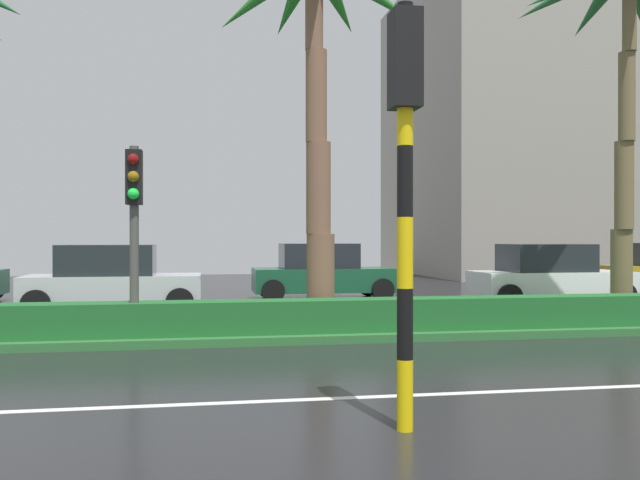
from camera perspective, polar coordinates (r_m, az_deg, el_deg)
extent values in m
cylinder|color=brown|center=(13.65, 0.04, -3.31)|extent=(0.56, 0.56, 1.82)
cylinder|color=brown|center=(13.64, -0.13, 4.34)|extent=(0.49, 0.49, 1.82)
cylinder|color=brown|center=(13.88, -0.31, 11.87)|extent=(0.42, 0.42, 1.82)
cylinder|color=brown|center=(14.35, -0.49, 19.02)|extent=(0.36, 0.36, 1.82)
cylinder|color=brown|center=(16.55, 23.77, -2.53)|extent=(0.46, 0.46, 1.93)
cylinder|color=brown|center=(16.50, 23.95, 4.17)|extent=(0.41, 0.41, 1.93)
cylinder|color=brown|center=(16.67, 24.14, 10.82)|extent=(0.35, 0.35, 1.93)
cylinder|color=brown|center=(17.06, 24.32, 17.25)|extent=(0.30, 0.30, 1.93)
cone|color=#265F32|center=(18.24, 25.02, 17.49)|extent=(2.19, 2.18, 1.78)
cone|color=#265F32|center=(18.20, 22.24, 17.97)|extent=(0.66, 2.62, 1.54)
cylinder|color=#4C4C47|center=(12.50, -15.18, -0.12)|extent=(0.16, 0.16, 3.36)
cube|color=black|center=(12.54, -15.19, 5.04)|extent=(0.28, 0.32, 0.96)
sphere|color=maroon|center=(12.40, -15.26, 6.49)|extent=(0.20, 0.20, 0.20)
sphere|color=#7F600F|center=(12.37, -15.26, 5.11)|extent=(0.20, 0.20, 0.20)
sphere|color=#1EEA3F|center=(12.35, -15.26, 3.72)|extent=(0.20, 0.20, 0.20)
cylinder|color=yellow|center=(6.94, 7.07, -12.67)|extent=(0.16, 0.16, 0.70)
cylinder|color=black|center=(6.82, 7.07, -6.93)|extent=(0.16, 0.16, 0.70)
cylinder|color=yellow|center=(6.77, 7.08, -1.06)|extent=(0.16, 0.16, 0.70)
cylinder|color=black|center=(6.79, 7.08, 4.84)|extent=(0.16, 0.16, 0.70)
cylinder|color=yellow|center=(6.88, 7.08, 10.65)|extent=(0.16, 0.16, 0.70)
cylinder|color=black|center=(7.04, 7.08, 16.25)|extent=(0.16, 0.16, 0.70)
cube|color=black|center=(6.99, 7.08, 14.66)|extent=(0.28, 0.32, 0.96)
sphere|color=red|center=(7.22, 6.67, 16.64)|extent=(0.20, 0.20, 0.20)
sphere|color=#7F600F|center=(7.14, 6.67, 14.34)|extent=(0.20, 0.20, 0.20)
sphere|color=#0F591E|center=(7.08, 6.67, 11.98)|extent=(0.20, 0.20, 0.20)
cube|color=silver|center=(17.99, -16.77, -3.95)|extent=(4.30, 1.76, 0.72)
cube|color=#1E2328|center=(17.97, -17.25, -1.59)|extent=(2.30, 1.58, 0.76)
cylinder|color=black|center=(18.79, -11.42, -4.56)|extent=(0.68, 0.22, 0.68)
cylinder|color=black|center=(17.00, -11.58, -5.06)|extent=(0.68, 0.22, 0.68)
cylinder|color=black|center=(19.16, -21.37, -4.48)|extent=(0.68, 0.22, 0.68)
cylinder|color=black|center=(17.41, -22.55, -4.95)|extent=(0.68, 0.22, 0.68)
cube|color=#195133|center=(21.16, 0.28, -3.32)|extent=(4.30, 1.76, 0.72)
cube|color=#1E2328|center=(21.10, -0.12, -1.32)|extent=(2.30, 1.58, 0.76)
cylinder|color=black|center=(22.40, 4.03, -3.80)|extent=(0.68, 0.22, 0.68)
cylinder|color=black|center=(20.66, 5.24, -4.13)|extent=(0.68, 0.22, 0.68)
cylinder|color=black|center=(21.84, -4.42, -3.90)|extent=(0.68, 0.22, 0.68)
cylinder|color=black|center=(20.06, -3.92, -4.26)|extent=(0.68, 0.22, 0.68)
cube|color=white|center=(20.20, 18.61, -3.50)|extent=(4.30, 1.76, 0.72)
cube|color=#1E2328|center=(20.09, 18.24, -1.41)|extent=(2.30, 1.58, 0.76)
cylinder|color=black|center=(21.81, 21.30, -3.91)|extent=(0.68, 0.22, 0.68)
cylinder|color=black|center=(20.30, 23.94, -4.22)|extent=(0.68, 0.22, 0.68)
cylinder|color=black|center=(20.30, 13.29, -4.21)|extent=(0.68, 0.22, 0.68)
cylinder|color=black|center=(18.67, 15.47, -4.60)|extent=(0.68, 0.22, 0.68)
cylinder|color=black|center=(25.82, 22.92, -3.28)|extent=(0.68, 0.22, 0.68)
cube|color=gray|center=(40.73, 21.53, 8.32)|extent=(20.09, 13.26, 15.35)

